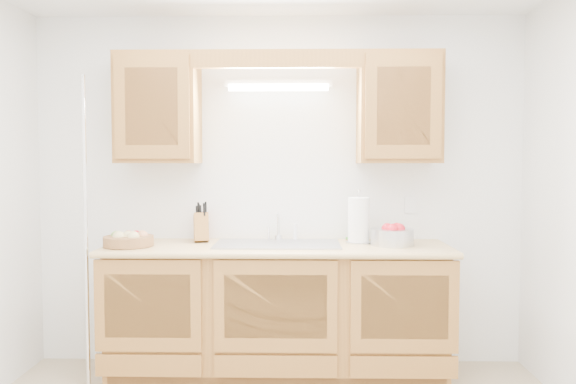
{
  "coord_description": "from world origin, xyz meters",
  "views": [
    {
      "loc": [
        0.14,
        -2.56,
        1.46
      ],
      "look_at": [
        0.08,
        0.85,
        1.28
      ],
      "focal_mm": 35.0,
      "sensor_mm": 36.0,
      "label": 1
    }
  ],
  "objects_px": {
    "fruit_basket": "(129,239)",
    "knife_block": "(201,227)",
    "paper_towel": "(359,221)",
    "apple_bowl": "(392,236)"
  },
  "relations": [
    {
      "from": "fruit_basket",
      "to": "knife_block",
      "type": "relative_size",
      "value": 1.19
    },
    {
      "from": "fruit_basket",
      "to": "paper_towel",
      "type": "relative_size",
      "value": 0.93
    },
    {
      "from": "apple_bowl",
      "to": "paper_towel",
      "type": "bearing_deg",
      "value": 158.52
    },
    {
      "from": "paper_towel",
      "to": "apple_bowl",
      "type": "height_order",
      "value": "paper_towel"
    },
    {
      "from": "paper_towel",
      "to": "fruit_basket",
      "type": "bearing_deg",
      "value": -173.86
    },
    {
      "from": "fruit_basket",
      "to": "apple_bowl",
      "type": "xyz_separation_m",
      "value": [
        1.76,
        0.08,
        0.02
      ]
    },
    {
      "from": "knife_block",
      "to": "paper_towel",
      "type": "xyz_separation_m",
      "value": [
        1.09,
        -0.06,
        0.05
      ]
    },
    {
      "from": "knife_block",
      "to": "apple_bowl",
      "type": "height_order",
      "value": "knife_block"
    },
    {
      "from": "fruit_basket",
      "to": "knife_block",
      "type": "bearing_deg",
      "value": 26.86
    },
    {
      "from": "fruit_basket",
      "to": "apple_bowl",
      "type": "distance_m",
      "value": 1.76
    }
  ]
}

